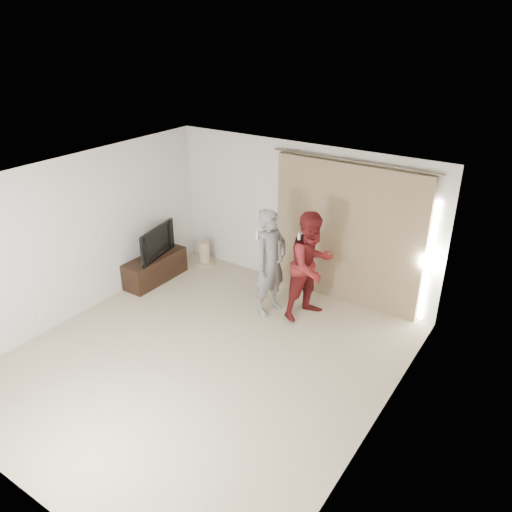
# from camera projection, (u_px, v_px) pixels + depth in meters

# --- Properties ---
(floor) EXTENTS (5.50, 5.50, 0.00)m
(floor) POSITION_uv_depth(u_px,v_px,m) (204.00, 359.00, 7.15)
(floor) COLOR beige
(floor) RESTS_ON ground
(wall_back) EXTENTS (5.00, 0.04, 2.60)m
(wall_back) POSITION_uv_depth(u_px,v_px,m) (301.00, 217.00, 8.65)
(wall_back) COLOR beige
(wall_back) RESTS_ON ground
(wall_left) EXTENTS (0.04, 5.50, 2.60)m
(wall_left) POSITION_uv_depth(u_px,v_px,m) (76.00, 238.00, 7.84)
(wall_left) COLOR beige
(wall_left) RESTS_ON ground
(ceiling) EXTENTS (5.00, 5.50, 0.01)m
(ceiling) POSITION_uv_depth(u_px,v_px,m) (194.00, 185.00, 6.03)
(ceiling) COLOR silver
(ceiling) RESTS_ON wall_back
(curtain) EXTENTS (2.80, 0.11, 2.46)m
(curtain) POSITION_uv_depth(u_px,v_px,m) (347.00, 235.00, 8.18)
(curtain) COLOR #8D7A57
(curtain) RESTS_ON ground
(tv_console) EXTENTS (0.44, 1.27, 0.49)m
(tv_console) POSITION_uv_depth(u_px,v_px,m) (155.00, 268.00, 9.22)
(tv_console) COLOR black
(tv_console) RESTS_ON ground
(tv) EXTENTS (0.34, 1.02, 0.59)m
(tv) POSITION_uv_depth(u_px,v_px,m) (153.00, 242.00, 8.99)
(tv) COLOR black
(tv) RESTS_ON tv_console
(scratching_post) EXTENTS (0.37, 0.37, 0.49)m
(scratching_post) POSITION_uv_depth(u_px,v_px,m) (205.00, 255.00, 9.82)
(scratching_post) COLOR tan
(scratching_post) RESTS_ON ground
(person_man) EXTENTS (0.53, 0.71, 1.78)m
(person_man) POSITION_uv_depth(u_px,v_px,m) (270.00, 263.00, 7.96)
(person_man) COLOR slate
(person_man) RESTS_ON ground
(person_woman) EXTENTS (0.94, 1.05, 1.79)m
(person_woman) POSITION_uv_depth(u_px,v_px,m) (311.00, 266.00, 7.85)
(person_woman) COLOR maroon
(person_woman) RESTS_ON ground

